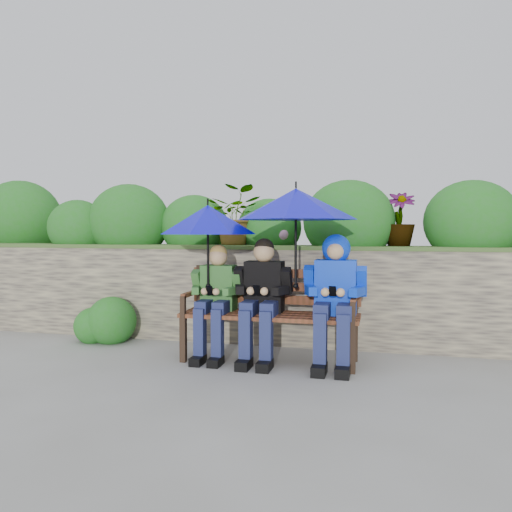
% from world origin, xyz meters
% --- Properties ---
extents(ground, '(60.00, 60.00, 0.00)m').
position_xyz_m(ground, '(0.00, 0.00, 0.00)').
color(ground, gray).
rests_on(ground, ground).
extents(garden_backdrop, '(8.07, 2.86, 1.88)m').
position_xyz_m(garden_backdrop, '(-0.08, 1.58, 0.65)').
color(garden_backdrop, '#4C453F').
rests_on(garden_backdrop, ground).
extents(park_bench, '(1.61, 0.47, 0.85)m').
position_xyz_m(park_bench, '(0.16, 0.05, 0.48)').
color(park_bench, black).
rests_on(park_bench, ground).
extents(boy_left, '(0.47, 0.54, 1.05)m').
position_xyz_m(boy_left, '(-0.35, -0.02, 0.59)').
color(boy_left, '#2D682D').
rests_on(boy_left, ground).
extents(boy_middle, '(0.52, 0.60, 1.12)m').
position_xyz_m(boy_middle, '(0.09, -0.03, 0.62)').
color(boy_middle, black).
rests_on(boy_middle, ground).
extents(boy_right, '(0.54, 0.66, 1.15)m').
position_xyz_m(boy_right, '(0.74, -0.02, 0.68)').
color(boy_right, '#0008BD').
rests_on(boy_right, ground).
extents(umbrella_left, '(0.92, 0.92, 0.82)m').
position_xyz_m(umbrella_left, '(-0.42, -0.04, 1.29)').
color(umbrella_left, '#0809C2').
rests_on(umbrella_left, ground).
extents(umbrella_right, '(1.07, 1.07, 0.94)m').
position_xyz_m(umbrella_right, '(0.40, -0.05, 1.42)').
color(umbrella_right, '#0809C2').
rests_on(umbrella_right, ground).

